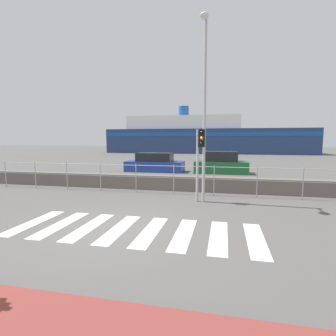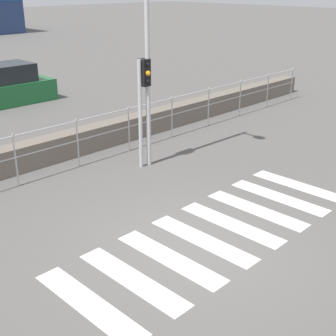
{
  "view_description": "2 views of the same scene",
  "coord_description": "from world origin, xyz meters",
  "px_view_note": "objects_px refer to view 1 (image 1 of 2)",
  "views": [
    {
      "loc": [
        3.1,
        -6.55,
        2.47
      ],
      "look_at": [
        1.25,
        2.0,
        1.5
      ],
      "focal_mm": 28.0,
      "sensor_mm": 36.0,
      "label": 1
    },
    {
      "loc": [
        -5.76,
        -5.05,
        4.66
      ],
      "look_at": [
        0.36,
        1.0,
        1.2
      ],
      "focal_mm": 50.0,
      "sensor_mm": 36.0,
      "label": 2
    }
  ],
  "objects_px": {
    "traffic_light_far": "(200,149)",
    "parked_car_green": "(221,164)",
    "ferry_boat": "(202,137)",
    "parked_car_blue": "(155,163)",
    "streetlamp": "(204,93)"
  },
  "relations": [
    {
      "from": "parked_car_blue",
      "to": "parked_car_green",
      "type": "height_order",
      "value": "parked_car_green"
    },
    {
      "from": "ferry_boat",
      "to": "parked_car_green",
      "type": "bearing_deg",
      "value": -82.42
    },
    {
      "from": "ferry_boat",
      "to": "parked_car_blue",
      "type": "bearing_deg",
      "value": -92.56
    },
    {
      "from": "streetlamp",
      "to": "ferry_boat",
      "type": "relative_size",
      "value": 0.2
    },
    {
      "from": "streetlamp",
      "to": "parked_car_green",
      "type": "distance_m",
      "value": 9.9
    },
    {
      "from": "traffic_light_far",
      "to": "streetlamp",
      "type": "xyz_separation_m",
      "value": [
        0.14,
        -0.16,
        2.09
      ]
    },
    {
      "from": "streetlamp",
      "to": "parked_car_green",
      "type": "xyz_separation_m",
      "value": [
        0.57,
        9.24,
        -3.51
      ]
    },
    {
      "from": "traffic_light_far",
      "to": "parked_car_green",
      "type": "bearing_deg",
      "value": 85.53
    },
    {
      "from": "traffic_light_far",
      "to": "parked_car_green",
      "type": "xyz_separation_m",
      "value": [
        0.71,
        9.08,
        -1.41
      ]
    },
    {
      "from": "parked_car_blue",
      "to": "parked_car_green",
      "type": "bearing_deg",
      "value": 0.0
    },
    {
      "from": "traffic_light_far",
      "to": "parked_car_blue",
      "type": "height_order",
      "value": "traffic_light_far"
    },
    {
      "from": "ferry_boat",
      "to": "parked_car_blue",
      "type": "xyz_separation_m",
      "value": [
        -1.25,
        -28.01,
        -2.15
      ]
    },
    {
      "from": "traffic_light_far",
      "to": "streetlamp",
      "type": "relative_size",
      "value": 0.41
    },
    {
      "from": "traffic_light_far",
      "to": "streetlamp",
      "type": "bearing_deg",
      "value": -48.61
    },
    {
      "from": "ferry_boat",
      "to": "parked_car_blue",
      "type": "height_order",
      "value": "ferry_boat"
    }
  ]
}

